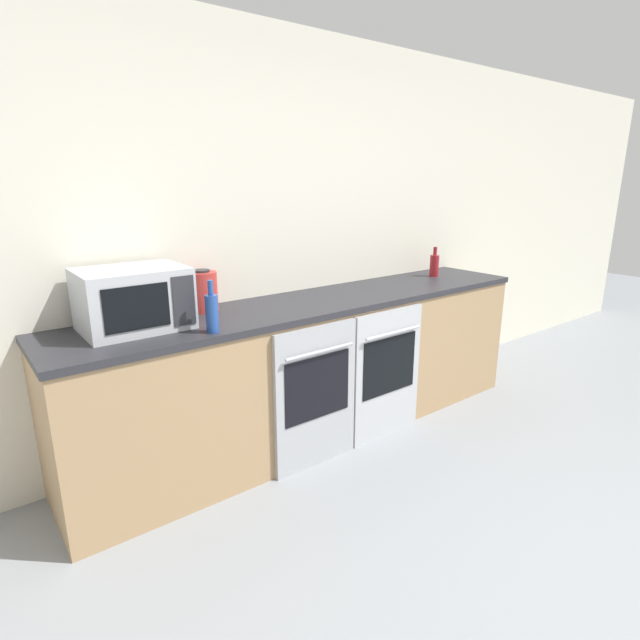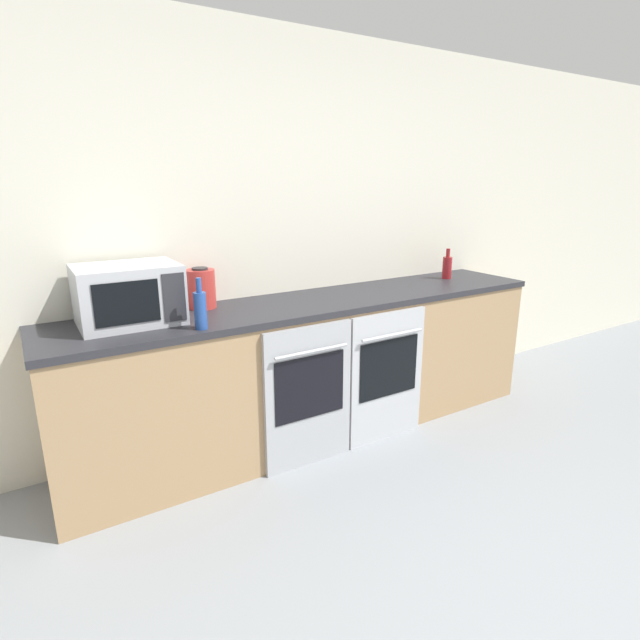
# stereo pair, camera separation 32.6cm
# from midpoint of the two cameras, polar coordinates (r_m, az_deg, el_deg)

# --- Properties ---
(wall_back) EXTENTS (10.00, 0.06, 2.60)m
(wall_back) POSITION_cam_midpoint_polar(r_m,az_deg,el_deg) (3.43, -6.50, 9.26)
(wall_back) COLOR silver
(wall_back) RESTS_ON ground_plane
(counter_back) EXTENTS (3.31, 0.64, 0.94)m
(counter_back) POSITION_cam_midpoint_polar(r_m,az_deg,el_deg) (3.35, -3.03, -5.48)
(counter_back) COLOR tan
(counter_back) RESTS_ON ground_plane
(oven_left) EXTENTS (0.58, 0.06, 0.88)m
(oven_left) POSITION_cam_midpoint_polar(r_m,az_deg,el_deg) (2.98, -3.60, -8.78)
(oven_left) COLOR #A8AAAF
(oven_left) RESTS_ON ground_plane
(oven_right) EXTENTS (0.58, 0.06, 0.88)m
(oven_right) POSITION_cam_midpoint_polar(r_m,az_deg,el_deg) (3.32, 4.94, -6.16)
(oven_right) COLOR #B7BABF
(oven_right) RESTS_ON ground_plane
(microwave) EXTENTS (0.52, 0.41, 0.32)m
(microwave) POSITION_cam_midpoint_polar(r_m,az_deg,el_deg) (2.78, -23.76, 2.20)
(microwave) COLOR #B7BABF
(microwave) RESTS_ON counter_back
(bottle_blue) EXTENTS (0.06, 0.06, 0.27)m
(bottle_blue) POSITION_cam_midpoint_polar(r_m,az_deg,el_deg) (2.59, -15.82, 0.82)
(bottle_blue) COLOR #234793
(bottle_blue) RESTS_ON counter_back
(bottle_red) EXTENTS (0.07, 0.07, 0.23)m
(bottle_red) POSITION_cam_midpoint_polar(r_m,az_deg,el_deg) (4.05, 10.70, 6.20)
(bottle_red) COLOR maroon
(bottle_red) RESTS_ON counter_back
(kettle) EXTENTS (0.17, 0.17, 0.24)m
(kettle) POSITION_cam_midpoint_polar(r_m,az_deg,el_deg) (3.03, -16.29, 3.15)
(kettle) COLOR #B2332D
(kettle) RESTS_ON counter_back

